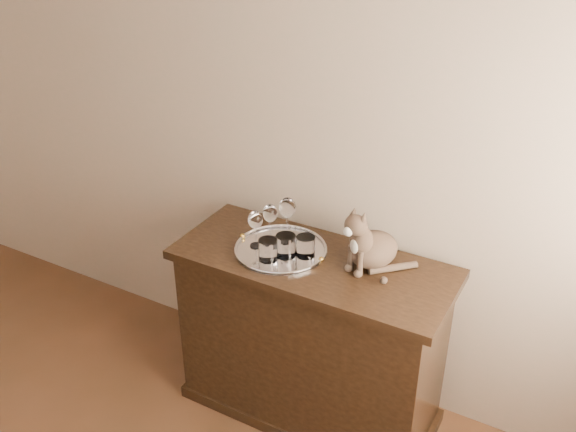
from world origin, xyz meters
name	(u,v)px	position (x,y,z in m)	size (l,w,h in m)	color
wall_back	(230,102)	(0.00, 2.25, 1.35)	(4.00, 0.10, 2.70)	#C1A690
sideboard	(311,339)	(0.60, 1.94, 0.42)	(1.20, 0.50, 0.85)	black
tray	(281,250)	(0.45, 1.94, 0.85)	(0.40, 0.40, 0.01)	silver
wine_glass_a	(270,222)	(0.37, 1.99, 0.94)	(0.07, 0.07, 0.17)	white
wine_glass_b	(287,218)	(0.42, 2.04, 0.96)	(0.07, 0.07, 0.20)	white
wine_glass_c	(256,229)	(0.34, 1.91, 0.94)	(0.06, 0.06, 0.17)	white
tumbler_a	(286,246)	(0.49, 1.90, 0.91)	(0.09, 0.09, 0.10)	white
tumbler_b	(268,250)	(0.44, 1.84, 0.90)	(0.08, 0.08, 0.09)	white
tumbler_c	(306,246)	(0.56, 1.94, 0.90)	(0.08, 0.08, 0.09)	white
cat	(374,234)	(0.83, 2.03, 0.99)	(0.29, 0.27, 0.29)	#47352A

